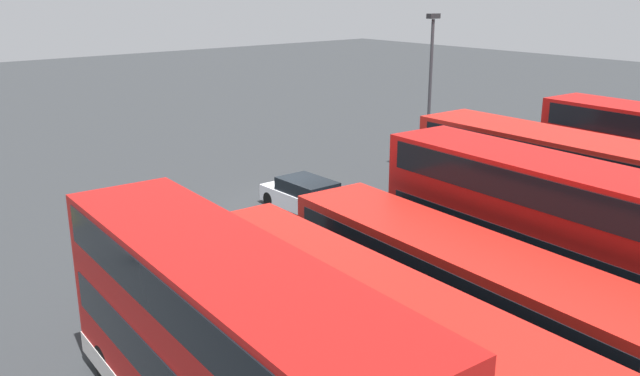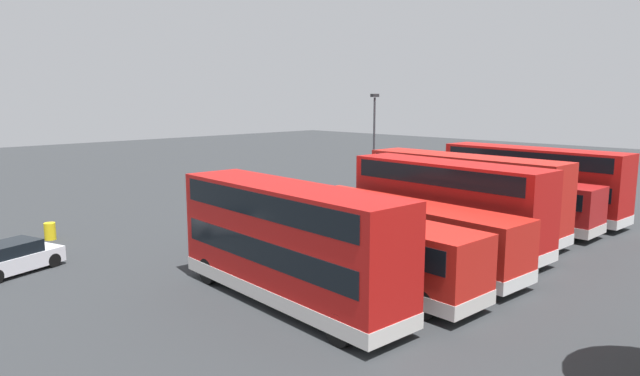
{
  "view_description": "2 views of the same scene",
  "coord_description": "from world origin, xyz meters",
  "px_view_note": "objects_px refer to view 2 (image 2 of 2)",
  "views": [
    {
      "loc": [
        16.68,
        22.17,
        9.31
      ],
      "look_at": [
        0.09,
        2.14,
        1.42
      ],
      "focal_mm": 37.41,
      "sensor_mm": 36.0,
      "label": 1
    },
    {
      "loc": [
        24.23,
        27.38,
        7.75
      ],
      "look_at": [
        -1.23,
        1.78,
        1.9
      ],
      "focal_mm": 31.33,
      "sensor_mm": 36.0,
      "label": 2
    }
  ],
  "objects_px": {
    "bus_single_deck_second": "(500,199)",
    "bus_double_decker_third": "(463,193)",
    "bus_single_deck_sixth": "(354,244)",
    "car_small_green": "(13,258)",
    "lamp_post_tall": "(374,138)",
    "car_hatchback_silver": "(298,206)",
    "bus_double_decker_fourth": "(447,203)",
    "bus_double_decker_near_end": "(531,180)",
    "bus_single_deck_fifth": "(405,231)",
    "waste_bin_yellow": "(50,231)",
    "bus_double_decker_seventh": "(288,241)"
  },
  "relations": [
    {
      "from": "bus_double_decker_near_end",
      "to": "bus_single_deck_second",
      "type": "bearing_deg",
      "value": -4.21
    },
    {
      "from": "car_small_green",
      "to": "waste_bin_yellow",
      "type": "bearing_deg",
      "value": -123.62
    },
    {
      "from": "waste_bin_yellow",
      "to": "bus_single_deck_fifth",
      "type": "bearing_deg",
      "value": 121.46
    },
    {
      "from": "bus_double_decker_near_end",
      "to": "car_small_green",
      "type": "height_order",
      "value": "bus_double_decker_near_end"
    },
    {
      "from": "bus_double_decker_near_end",
      "to": "bus_single_deck_fifth",
      "type": "height_order",
      "value": "bus_double_decker_near_end"
    },
    {
      "from": "bus_single_deck_second",
      "to": "lamp_post_tall",
      "type": "relative_size",
      "value": 1.44
    },
    {
      "from": "bus_single_deck_fifth",
      "to": "bus_single_deck_sixth",
      "type": "distance_m",
      "value": 3.53
    },
    {
      "from": "car_small_green",
      "to": "lamp_post_tall",
      "type": "relative_size",
      "value": 0.54
    },
    {
      "from": "bus_double_decker_third",
      "to": "car_hatchback_silver",
      "type": "bearing_deg",
      "value": -72.61
    },
    {
      "from": "bus_single_deck_sixth",
      "to": "lamp_post_tall",
      "type": "relative_size",
      "value": 1.51
    },
    {
      "from": "bus_single_deck_fifth",
      "to": "bus_single_deck_sixth",
      "type": "height_order",
      "value": "same"
    },
    {
      "from": "bus_double_decker_fourth",
      "to": "car_small_green",
      "type": "relative_size",
      "value": 2.5
    },
    {
      "from": "bus_double_decker_seventh",
      "to": "lamp_post_tall",
      "type": "distance_m",
      "value": 23.01
    },
    {
      "from": "bus_single_deck_sixth",
      "to": "car_small_green",
      "type": "bearing_deg",
      "value": -49.15
    },
    {
      "from": "bus_double_decker_fourth",
      "to": "bus_double_decker_seventh",
      "type": "height_order",
      "value": "same"
    },
    {
      "from": "bus_double_decker_near_end",
      "to": "bus_double_decker_third",
      "type": "relative_size",
      "value": 1.01
    },
    {
      "from": "bus_double_decker_fourth",
      "to": "car_small_green",
      "type": "bearing_deg",
      "value": -34.03
    },
    {
      "from": "bus_single_deck_sixth",
      "to": "lamp_post_tall",
      "type": "height_order",
      "value": "lamp_post_tall"
    },
    {
      "from": "car_hatchback_silver",
      "to": "car_small_green",
      "type": "relative_size",
      "value": 0.98
    },
    {
      "from": "bus_double_decker_third",
      "to": "car_small_green",
      "type": "bearing_deg",
      "value": -26.97
    },
    {
      "from": "bus_single_deck_second",
      "to": "bus_double_decker_third",
      "type": "distance_m",
      "value": 3.85
    },
    {
      "from": "bus_single_deck_fifth",
      "to": "bus_single_deck_second",
      "type": "bearing_deg",
      "value": -175.74
    },
    {
      "from": "car_small_green",
      "to": "waste_bin_yellow",
      "type": "xyz_separation_m",
      "value": [
        -3.33,
        -5.01,
        -0.22
      ]
    },
    {
      "from": "bus_double_decker_third",
      "to": "car_hatchback_silver",
      "type": "height_order",
      "value": "bus_double_decker_third"
    },
    {
      "from": "bus_single_deck_second",
      "to": "lamp_post_tall",
      "type": "height_order",
      "value": "lamp_post_tall"
    },
    {
      "from": "bus_single_deck_second",
      "to": "bus_single_deck_fifth",
      "type": "height_order",
      "value": "same"
    },
    {
      "from": "bus_single_deck_fifth",
      "to": "lamp_post_tall",
      "type": "height_order",
      "value": "lamp_post_tall"
    },
    {
      "from": "lamp_post_tall",
      "to": "bus_double_decker_third",
      "type": "bearing_deg",
      "value": 64.12
    },
    {
      "from": "bus_double_decker_third",
      "to": "bus_double_decker_fourth",
      "type": "distance_m",
      "value": 3.56
    },
    {
      "from": "bus_double_decker_near_end",
      "to": "car_hatchback_silver",
      "type": "height_order",
      "value": "bus_double_decker_near_end"
    },
    {
      "from": "bus_single_deck_sixth",
      "to": "bus_single_deck_fifth",
      "type": "bearing_deg",
      "value": 178.87
    },
    {
      "from": "car_hatchback_silver",
      "to": "bus_single_deck_fifth",
      "type": "bearing_deg",
      "value": 71.83
    },
    {
      "from": "bus_double_decker_third",
      "to": "bus_double_decker_seventh",
      "type": "relative_size",
      "value": 1.07
    },
    {
      "from": "bus_double_decker_third",
      "to": "bus_single_deck_fifth",
      "type": "bearing_deg",
      "value": 9.5
    },
    {
      "from": "bus_double_decker_third",
      "to": "lamp_post_tall",
      "type": "relative_size",
      "value": 1.46
    },
    {
      "from": "bus_single_deck_fifth",
      "to": "bus_double_decker_fourth",
      "type": "bearing_deg",
      "value": -179.3
    },
    {
      "from": "bus_double_decker_near_end",
      "to": "bus_double_decker_fourth",
      "type": "xyz_separation_m",
      "value": [
        10.72,
        0.49,
        -0.0
      ]
    },
    {
      "from": "bus_double_decker_near_end",
      "to": "bus_double_decker_seventh",
      "type": "relative_size",
      "value": 1.08
    },
    {
      "from": "bus_double_decker_third",
      "to": "bus_double_decker_fourth",
      "type": "height_order",
      "value": "same"
    },
    {
      "from": "bus_double_decker_seventh",
      "to": "bus_single_deck_fifth",
      "type": "bearing_deg",
      "value": 179.18
    },
    {
      "from": "bus_single_deck_sixth",
      "to": "car_small_green",
      "type": "relative_size",
      "value": 2.81
    },
    {
      "from": "bus_single_deck_sixth",
      "to": "bus_double_decker_third",
      "type": "bearing_deg",
      "value": -174.04
    },
    {
      "from": "bus_single_deck_fifth",
      "to": "car_small_green",
      "type": "xyz_separation_m",
      "value": [
        13.47,
        -11.56,
        -0.92
      ]
    },
    {
      "from": "bus_double_decker_seventh",
      "to": "car_small_green",
      "type": "height_order",
      "value": "bus_double_decker_seventh"
    },
    {
      "from": "bus_single_deck_second",
      "to": "waste_bin_yellow",
      "type": "distance_m",
      "value": 26.17
    },
    {
      "from": "bus_single_deck_second",
      "to": "bus_single_deck_sixth",
      "type": "xyz_separation_m",
      "value": [
        14.24,
        0.73,
        0.0
      ]
    },
    {
      "from": "car_hatchback_silver",
      "to": "car_small_green",
      "type": "distance_m",
      "value": 17.22
    },
    {
      "from": "waste_bin_yellow",
      "to": "bus_double_decker_fourth",
      "type": "bearing_deg",
      "value": 129.71
    },
    {
      "from": "waste_bin_yellow",
      "to": "bus_double_decker_near_end",
      "type": "bearing_deg",
      "value": 146.74
    },
    {
      "from": "bus_double_decker_near_end",
      "to": "bus_single_deck_fifth",
      "type": "bearing_deg",
      "value": 2.13
    }
  ]
}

